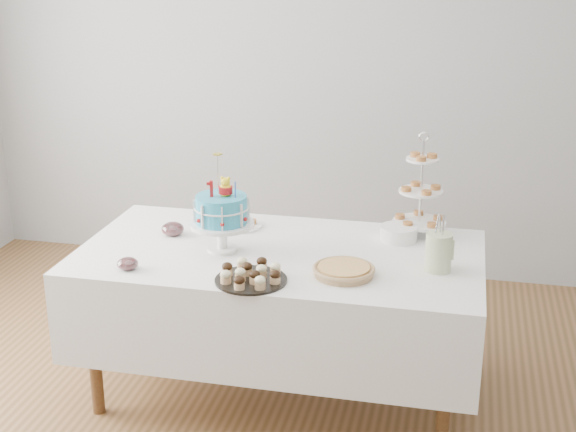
% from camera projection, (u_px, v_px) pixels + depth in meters
% --- Properties ---
extents(floor, '(5.00, 5.00, 0.00)m').
position_uv_depth(floor, '(266.00, 424.00, 3.80)').
color(floor, brown).
rests_on(floor, ground).
extents(walls, '(5.04, 4.04, 2.70)m').
position_uv_depth(walls, '(263.00, 148.00, 3.36)').
color(walls, '#A4A7A9').
rests_on(walls, floor).
extents(table, '(1.92, 1.02, 0.77)m').
position_uv_depth(table, '(280.00, 294.00, 3.90)').
color(table, white).
rests_on(table, floor).
extents(birthday_cake, '(0.31, 0.31, 0.47)m').
position_uv_depth(birthday_cake, '(222.00, 225.00, 3.79)').
color(birthday_cake, white).
rests_on(birthday_cake, table).
extents(cupcake_tray, '(0.32, 0.32, 0.07)m').
position_uv_depth(cupcake_tray, '(251.00, 274.00, 3.48)').
color(cupcake_tray, black).
rests_on(cupcake_tray, table).
extents(pie, '(0.28, 0.28, 0.04)m').
position_uv_depth(pie, '(344.00, 270.00, 3.54)').
color(pie, tan).
rests_on(pie, table).
extents(tiered_stand, '(0.27, 0.27, 0.52)m').
position_uv_depth(tiered_stand, '(421.00, 192.00, 4.00)').
color(tiered_stand, silver).
rests_on(tiered_stand, table).
extents(plate_stack, '(0.18, 0.18, 0.07)m').
position_uv_depth(plate_stack, '(399.00, 233.00, 3.96)').
color(plate_stack, white).
rests_on(plate_stack, table).
extents(pastry_plate, '(0.23, 0.23, 0.03)m').
position_uv_depth(pastry_plate, '(240.00, 224.00, 4.15)').
color(pastry_plate, white).
rests_on(pastry_plate, table).
extents(jam_bowl_a, '(0.10, 0.10, 0.06)m').
position_uv_depth(jam_bowl_a, '(128.00, 264.00, 3.61)').
color(jam_bowl_a, silver).
rests_on(jam_bowl_a, table).
extents(jam_bowl_b, '(0.11, 0.11, 0.07)m').
position_uv_depth(jam_bowl_b, '(173.00, 229.00, 4.03)').
color(jam_bowl_b, silver).
rests_on(jam_bowl_b, table).
extents(utensil_pitcher, '(0.13, 0.12, 0.27)m').
position_uv_depth(utensil_pitcher, '(439.00, 251.00, 3.58)').
color(utensil_pitcher, beige).
rests_on(utensil_pitcher, table).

